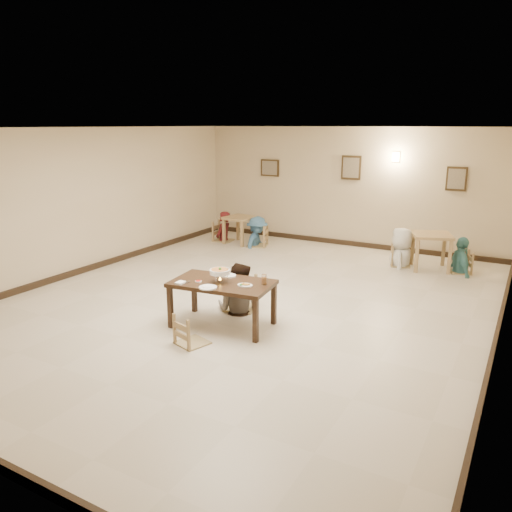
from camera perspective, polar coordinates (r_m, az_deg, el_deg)
The scene contains 33 objects.
floor at distance 8.89m, azimuth -0.86°, elevation -5.26°, with size 10.00×10.00×0.00m, color beige.
ceiling at distance 8.35m, azimuth -0.94°, elevation 14.46°, with size 10.00×10.00×0.00m, color white.
wall_back at distance 13.01m, azimuth 10.35°, elevation 7.74°, with size 10.00×10.00×0.00m, color beige.
wall_left at distance 11.03m, azimuth -19.26°, elevation 5.91°, with size 10.00×10.00×0.00m, color beige.
wall_right at distance 7.38m, azimuth 27.04°, elevation 1.03°, with size 10.00×10.00×0.00m, color beige.
baseboard_back at distance 13.23m, azimuth 10.02°, elevation 1.53°, with size 8.00×0.06×0.12m, color black.
baseboard_left at distance 11.31m, azimuth -18.54°, elevation -1.32°, with size 0.06×10.00×0.12m, color black.
baseboard_right at distance 7.81m, azimuth 25.57°, elevation -9.25°, with size 0.06×10.00×0.12m, color black.
picture_a at distance 13.80m, azimuth 1.59°, elevation 10.03°, with size 0.55×0.04×0.45m.
picture_b at distance 12.89m, azimuth 10.81°, elevation 9.88°, with size 0.50×0.04×0.60m.
picture_c at distance 12.33m, azimuth 21.94°, elevation 8.17°, with size 0.45×0.04×0.55m.
wall_sconce at distance 12.56m, azimuth 15.72°, elevation 10.85°, with size 0.16×0.05×0.22m, color #FFD88C.
main_table at distance 7.68m, azimuth -3.88°, elevation -3.52°, with size 1.63×1.04×0.72m.
chair_far at distance 8.41m, azimuth -1.78°, elevation -2.66°, with size 0.50×0.50×1.06m.
chair_near at distance 7.17m, azimuth -7.38°, elevation -6.76°, with size 0.41×0.41×0.86m.
main_diner at distance 8.24m, azimuth -2.04°, elevation -0.82°, with size 0.81×0.63×1.66m, color gray.
curry_warmer at distance 7.59m, azimuth -4.15°, elevation -1.81°, with size 0.35×0.31×0.28m.
rice_plate_far at distance 7.93m, azimuth -3.32°, elevation -2.19°, with size 0.30×0.30×0.07m.
rice_plate_near at distance 7.37m, azimuth -5.52°, elevation -3.57°, with size 0.27×0.27×0.06m.
fried_plate at distance 7.44m, azimuth -1.28°, elevation -3.32°, with size 0.23×0.23×0.05m.
chili_dish at distance 7.67m, azimuth -6.61°, elevation -2.89°, with size 0.10×0.10×0.02m.
napkin_cutlery at distance 7.63m, azimuth -8.61°, elevation -3.03°, with size 0.14×0.23×0.03m.
drink_glass at distance 7.49m, azimuth 0.93°, elevation -2.74°, with size 0.08×0.08×0.15m.
bg_table_left at distance 13.09m, azimuth -1.85°, elevation 3.94°, with size 0.79×0.79×0.72m.
bg_table_right at distance 11.35m, azimuth 19.45°, elevation 1.73°, with size 1.00×1.00×0.78m.
bg_chair_ll at distance 13.40m, azimuth -3.76°, elevation 3.84°, with size 0.48×0.48×1.01m.
bg_chair_lr at distance 12.81m, azimuth 0.13°, elevation 3.46°, with size 0.50×0.50×1.06m.
bg_chair_rl at distance 11.47m, azimuth 16.29°, elevation 1.07°, with size 0.42×0.42×0.89m.
bg_chair_rr at distance 11.36m, azimuth 22.46°, elevation 0.36°, with size 0.41×0.41×0.87m.
bg_diner_a at distance 13.35m, azimuth -3.79°, elevation 5.09°, with size 0.59×0.38×1.61m, color #531417.
bg_diner_b at distance 12.77m, azimuth 0.13°, elevation 4.53°, with size 0.99×0.57×1.54m, color #3B668B.
bg_diner_c at distance 11.39m, azimuth 16.44°, elevation 3.09°, with size 0.84×0.54×1.71m, color silver.
bg_diner_d at distance 11.29m, azimuth 22.63°, elevation 2.01°, with size 0.90×0.38×1.54m, color teal.
Camera 1 is at (4.20, -7.21, 3.06)m, focal length 35.00 mm.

